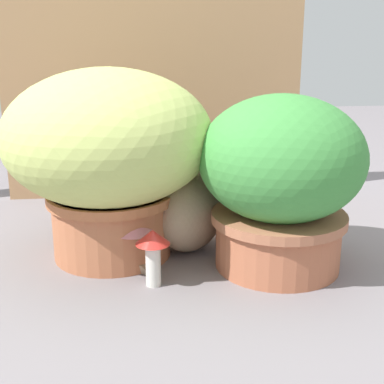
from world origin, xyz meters
The scene contains 7 objects.
ground_plane centered at (0.00, 0.00, 0.00)m, with size 6.00×6.00×0.00m, color slate.
cardboard_backdrop centered at (0.01, 0.60, 0.47)m, with size 1.07×0.03×0.94m, color tan.
grass_planter centered at (-0.14, 0.04, 0.29)m, with size 0.54×0.54×0.50m.
leafy_planter centered at (0.28, -0.09, 0.24)m, with size 0.41×0.41×0.44m.
cat centered at (0.08, 0.06, 0.12)m, with size 0.30×0.33×0.32m.
mushroom_ornament_red centered at (-0.04, -0.17, 0.10)m, with size 0.08×0.08×0.14m.
mushroom_ornament_pink centered at (-0.08, -0.07, 0.11)m, with size 0.11×0.11×0.15m.
Camera 1 is at (-0.09, -1.31, 0.57)m, focal length 49.16 mm.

